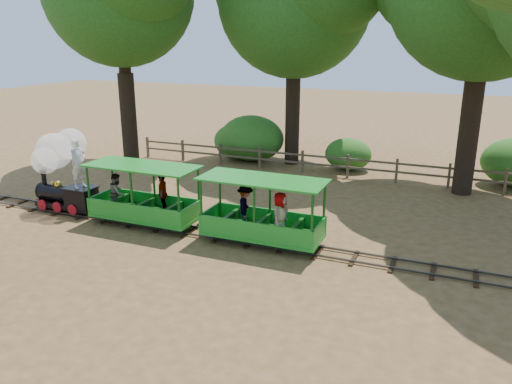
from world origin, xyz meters
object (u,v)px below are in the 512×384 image
at_px(locomotive, 60,164).
at_px(carriage_rear, 261,217).
at_px(carriage_front, 142,200).
at_px(fence, 325,162).

height_order(locomotive, carriage_rear, locomotive).
bearing_deg(carriage_front, carriage_rear, -0.62).
relative_size(carriage_rear, fence, 0.20).
bearing_deg(carriage_front, locomotive, 179.38).
bearing_deg(carriage_rear, locomotive, 179.38).
distance_m(carriage_rear, fence, 8.02).
distance_m(carriage_front, carriage_rear, 4.03).
relative_size(carriage_front, fence, 0.20).
xyz_separation_m(carriage_front, fence, (3.71, 7.97, -0.22)).
relative_size(locomotive, carriage_front, 0.82).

